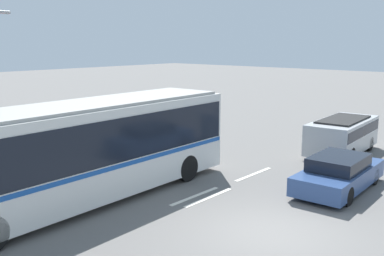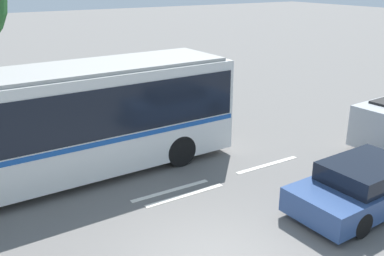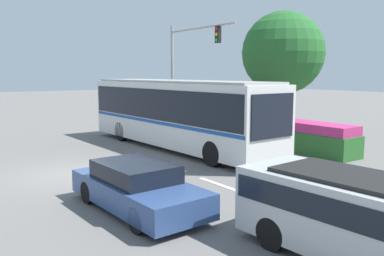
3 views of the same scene
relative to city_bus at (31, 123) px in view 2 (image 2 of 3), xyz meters
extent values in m
cube|color=silver|center=(-0.01, 0.00, -0.15)|extent=(12.13, 2.95, 2.90)
cube|color=black|center=(-0.01, 0.00, 0.31)|extent=(11.89, 2.98, 1.39)
cube|color=#194C9E|center=(-0.01, 0.00, -0.50)|extent=(12.01, 2.97, 0.14)
cube|color=black|center=(6.03, 0.19, 0.20)|extent=(0.13, 2.19, 1.62)
cube|color=#959592|center=(-0.01, 0.00, 1.35)|extent=(11.64, 2.73, 0.10)
cylinder|color=black|center=(4.05, 1.26, -1.35)|extent=(1.01, 0.33, 1.00)
cylinder|color=black|center=(4.12, -1.01, -1.35)|extent=(1.01, 0.33, 1.00)
cube|color=navy|center=(6.91, -5.75, -1.36)|extent=(4.52, 1.99, 0.63)
cube|color=black|center=(6.80, -5.75, -0.82)|extent=(2.29, 1.68, 0.46)
cylinder|color=black|center=(8.25, -4.90, -1.54)|extent=(0.63, 0.25, 0.62)
cylinder|color=black|center=(5.55, -5.02, -1.54)|extent=(0.63, 0.25, 0.62)
cylinder|color=black|center=(5.62, -6.60, -1.54)|extent=(0.63, 0.25, 0.62)
cylinder|color=black|center=(10.53, -2.97, -1.50)|extent=(0.71, 0.31, 0.69)
cube|color=#286028|center=(2.54, 4.25, -1.36)|extent=(8.43, 1.44, 0.97)
cube|color=#B22D6B|center=(2.54, 4.25, -0.67)|extent=(8.26, 1.37, 0.42)
cube|color=silver|center=(3.02, -2.37, -1.84)|extent=(2.40, 0.16, 0.01)
cube|color=silver|center=(3.23, -2.82, -1.84)|extent=(2.40, 0.16, 0.01)
cube|color=silver|center=(6.47, -2.47, -1.84)|extent=(2.40, 0.16, 0.01)
camera|label=1|loc=(-7.82, -11.75, 3.31)|focal=41.45mm
camera|label=2|loc=(-2.14, -11.84, 3.81)|focal=40.52mm
camera|label=3|loc=(16.08, -10.53, 1.73)|focal=37.72mm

